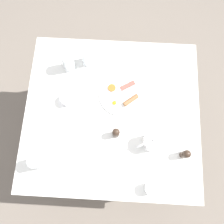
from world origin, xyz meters
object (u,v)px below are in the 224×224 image
object	(u,v)px
teacup_with_saucer_left	(68,100)
spoon_for_tea	(176,119)
teapot_near	(152,142)
fork_by_plate	(140,64)
salt_grinder	(186,154)
napkin_folded	(73,169)
knife_by_plate	(167,87)
breakfast_plate	(122,95)
creamer_jug	(151,189)
pepper_grinder	(116,133)
water_glass_short	(68,62)
fork_spare	(111,61)
wine_glass_spare	(38,162)
water_glass_tall	(88,57)

from	to	relation	value
teacup_with_saucer_left	spoon_for_tea	xyz separation A→B (m)	(-0.08, -0.67, -0.03)
teapot_near	fork_by_plate	bearing A→B (deg)	75.63
salt_grinder	fork_by_plate	world-z (taller)	salt_grinder
teacup_with_saucer_left	napkin_folded	distance (m)	0.42
knife_by_plate	spoon_for_tea	distance (m)	0.22
teapot_near	knife_by_plate	world-z (taller)	teapot_near
breakfast_plate	creamer_jug	size ratio (longest dim) A/B	2.98
creamer_jug	napkin_folded	distance (m)	0.46
pepper_grinder	napkin_folded	size ratio (longest dim) A/B	0.60
teacup_with_saucer_left	knife_by_plate	xyz separation A→B (m)	(0.13, -0.62, -0.03)
water_glass_short	salt_grinder	bearing A→B (deg)	-126.26
salt_grinder	spoon_for_tea	size ratio (longest dim) A/B	0.64
fork_by_plate	fork_spare	size ratio (longest dim) A/B	0.93
breakfast_plate	fork_by_plate	distance (m)	0.26
teapot_near	spoon_for_tea	distance (m)	0.23
teacup_with_saucer_left	knife_by_plate	world-z (taller)	teacup_with_saucer_left
knife_by_plate	water_glass_short	bearing A→B (deg)	80.87
teacup_with_saucer_left	spoon_for_tea	distance (m)	0.68
knife_by_plate	spoon_for_tea	size ratio (longest dim) A/B	1.33
creamer_jug	spoon_for_tea	distance (m)	0.45
teacup_with_saucer_left	pepper_grinder	size ratio (longest dim) A/B	1.34
wine_glass_spare	fork_spare	xyz separation A→B (m)	(0.68, -0.36, -0.07)
napkin_folded	spoon_for_tea	xyz separation A→B (m)	(0.33, -0.60, -0.00)
napkin_folded	water_glass_short	bearing A→B (deg)	7.31
knife_by_plate	water_glass_tall	bearing A→B (deg)	74.12
teapot_near	salt_grinder	world-z (taller)	teapot_near
creamer_jug	pepper_grinder	bearing A→B (deg)	34.79
teacup_with_saucer_left	pepper_grinder	world-z (taller)	pepper_grinder
pepper_grinder	napkin_folded	xyz separation A→B (m)	(-0.22, 0.24, -0.05)
wine_glass_spare	water_glass_tall	bearing A→B (deg)	-18.06
teacup_with_saucer_left	wine_glass_spare	world-z (taller)	wine_glass_spare
knife_by_plate	teacup_with_saucer_left	bearing A→B (deg)	101.92
teapot_near	napkin_folded	size ratio (longest dim) A/B	1.13
water_glass_tall	pepper_grinder	distance (m)	0.52
teacup_with_saucer_left	water_glass_tall	world-z (taller)	water_glass_tall
water_glass_tall	fork_spare	xyz separation A→B (m)	(0.01, -0.15, -0.06)
napkin_folded	spoon_for_tea	size ratio (longest dim) A/B	1.08
wine_glass_spare	teacup_with_saucer_left	bearing A→B (deg)	-16.52
spoon_for_tea	breakfast_plate	bearing A→B (deg)	68.63
salt_grinder	spoon_for_tea	distance (m)	0.23
teacup_with_saucer_left	water_glass_short	size ratio (longest dim) A/B	0.85
salt_grinder	knife_by_plate	bearing A→B (deg)	11.51
napkin_folded	salt_grinder	bearing A→B (deg)	-79.73
spoon_for_tea	pepper_grinder	bearing A→B (deg)	107.82
pepper_grinder	spoon_for_tea	distance (m)	0.39
salt_grinder	water_glass_tall	bearing A→B (deg)	46.47
spoon_for_tea	teapot_near	bearing A→B (deg)	135.20
water_glass_short	fork_by_plate	bearing A→B (deg)	-83.59
water_glass_tall	teapot_near	bearing A→B (deg)	-141.28
pepper_grinder	water_glass_tall	bearing A→B (deg)	23.33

